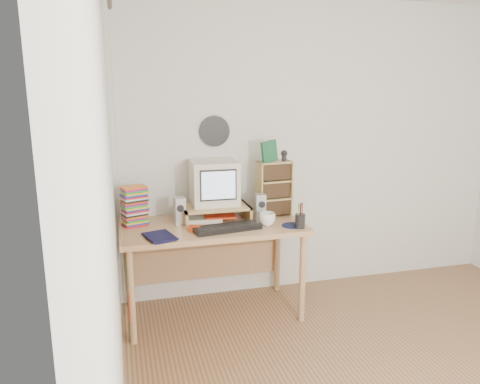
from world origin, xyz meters
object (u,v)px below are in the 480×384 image
keyboard (227,228)px  cd_rack (274,189)px  diary (147,237)px  desk (211,238)px  crt_monitor (215,183)px  mug (267,219)px  dvd_stack (135,210)px

keyboard → cd_rack: cd_rack is taller
keyboard → diary: bearing=179.9°
desk → diary: diary is taller
crt_monitor → keyboard: size_ratio=0.73×
desk → keyboard: size_ratio=2.80×
mug → diary: (-0.91, -0.12, -0.03)m
keyboard → cd_rack: (0.46, 0.29, 0.21)m
crt_monitor → mug: size_ratio=2.87×
diary → mug: bearing=-8.0°
crt_monitor → keyboard: bearing=-84.9°
dvd_stack → crt_monitor: bearing=-16.5°
cd_rack → desk: bearing=-179.2°
cd_rack → crt_monitor: bearing=171.3°
keyboard → dvd_stack: bearing=147.5°
crt_monitor → mug: 0.51m
crt_monitor → cd_rack: (0.48, -0.03, -0.07)m
cd_rack → mug: 0.34m
dvd_stack → diary: dvd_stack is taller
crt_monitor → keyboard: (0.02, -0.32, -0.28)m
keyboard → dvd_stack: dvd_stack is taller
desk → crt_monitor: crt_monitor is taller
desk → mug: mug is taller
crt_monitor → mug: bearing=-38.3°
dvd_stack → cd_rack: size_ratio=0.56×
mug → dvd_stack: bearing=165.2°
mug → desk: bearing=153.8°
mug → cd_rack: bearing=61.1°
dvd_stack → diary: 0.40m
desk → cd_rack: (0.54, 0.06, 0.36)m
dvd_stack → diary: size_ratio=1.11×
desk → crt_monitor: (0.06, 0.09, 0.43)m
keyboard → dvd_stack: (-0.65, 0.29, 0.11)m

